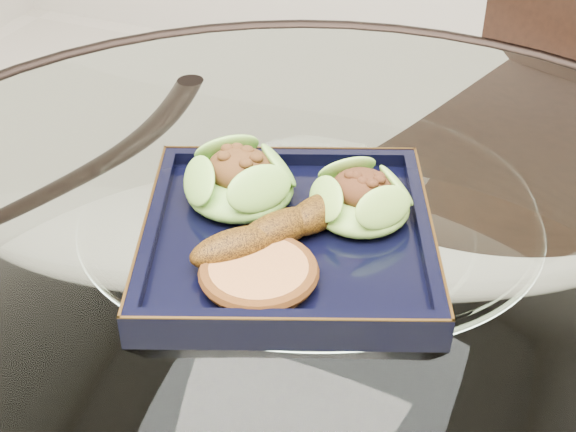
% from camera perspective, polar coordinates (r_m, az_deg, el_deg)
% --- Properties ---
extents(dining_table, '(1.13, 1.13, 0.77)m').
position_cam_1_polar(dining_table, '(0.89, 1.35, -10.46)').
color(dining_table, white).
rests_on(dining_table, ground).
extents(dining_chair, '(0.51, 0.51, 0.91)m').
position_cam_1_polar(dining_chair, '(1.28, 16.81, -0.97)').
color(dining_chair, black).
rests_on(dining_chair, ground).
extents(navy_plate, '(0.35, 0.35, 0.02)m').
position_cam_1_polar(navy_plate, '(0.76, 0.00, -1.84)').
color(navy_plate, black).
rests_on(navy_plate, dining_table).
extents(lettuce_wrap_left, '(0.14, 0.14, 0.04)m').
position_cam_1_polar(lettuce_wrap_left, '(0.79, -3.45, 2.31)').
color(lettuce_wrap_left, '#5F992C').
rests_on(lettuce_wrap_left, navy_plate).
extents(lettuce_wrap_right, '(0.12, 0.12, 0.03)m').
position_cam_1_polar(lettuce_wrap_right, '(0.77, 5.20, 1.02)').
color(lettuce_wrap_right, '#5D962B').
rests_on(lettuce_wrap_right, navy_plate).
extents(roasted_plantain, '(0.12, 0.16, 0.03)m').
position_cam_1_polar(roasted_plantain, '(0.73, -0.72, -0.95)').
color(roasted_plantain, '#5D3709').
rests_on(roasted_plantain, navy_plate).
extents(crumb_patty, '(0.11, 0.11, 0.02)m').
position_cam_1_polar(crumb_patty, '(0.70, -2.09, -4.15)').
color(crumb_patty, '#AB6E39').
rests_on(crumb_patty, navy_plate).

